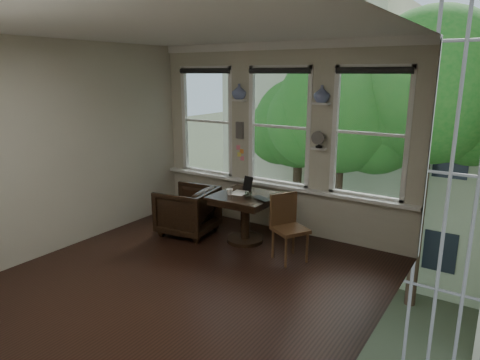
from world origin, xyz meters
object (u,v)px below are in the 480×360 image
Objects in this scene: side_chair_right at (290,229)px; mug at (230,192)px; table at (245,218)px; laptop at (259,199)px; armchair_left at (188,211)px.

mug is at bearing 114.66° from side_chair_right.
mug reaches higher than table.
laptop reaches higher than table.
side_chair_right is (1.85, -0.03, 0.08)m from armchair_left.
side_chair_right reaches higher than armchair_left.
armchair_left is 1.86m from side_chair_right.
side_chair_right is at bearing 80.56° from armchair_left.
laptop reaches higher than armchair_left.
table is 9.18× the size of mug.
table is at bearing 105.69° from side_chair_right.
table is 0.52m from laptop.
armchair_left is (-0.97, -0.21, 0.01)m from table.
laptop is (1.29, 0.08, 0.38)m from armchair_left.
laptop is (0.32, -0.13, 0.39)m from table.
laptop is at bearing 84.81° from armchair_left.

